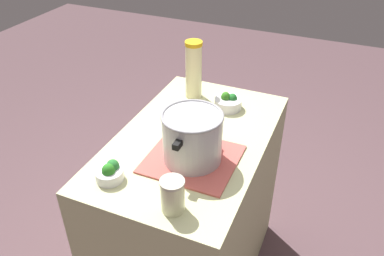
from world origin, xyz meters
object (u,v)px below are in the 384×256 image
Objects in this scene: lemonade_pitcher at (194,70)px; mason_jar at (173,195)px; broccoli_bowl_front at (228,102)px; cooking_pot at (192,136)px; broccoli_bowl_center at (110,173)px.

lemonade_pitcher is 0.80m from mason_jar.
mason_jar reaches higher than broccoli_bowl_front.
cooking_pot is at bearing -170.46° from mason_jar.
mason_jar is at bearing 80.21° from broccoli_bowl_center.
mason_jar is (0.28, 0.05, -0.05)m from cooking_pot.
broccoli_bowl_center is (0.71, -0.04, -0.12)m from lemonade_pitcher.
mason_jar reaches higher than broccoli_bowl_center.
broccoli_bowl_front is (-0.71, -0.05, -0.03)m from mason_jar.
lemonade_pitcher is 2.23× the size of broccoli_bowl_front.
broccoli_bowl_center is (-0.05, -0.28, -0.03)m from mason_jar.
mason_jar is 0.97× the size of broccoli_bowl_front.
lemonade_pitcher is 2.29× the size of mason_jar.
broccoli_bowl_front is 1.25× the size of broccoli_bowl_center.
cooking_pot reaches higher than broccoli_bowl_front.
cooking_pot is 2.92× the size of broccoli_bowl_center.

